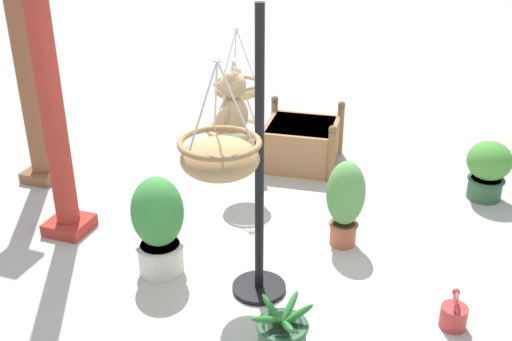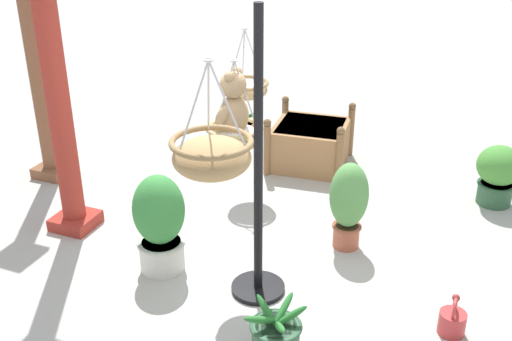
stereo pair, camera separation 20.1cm
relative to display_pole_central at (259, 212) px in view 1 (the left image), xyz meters
name	(u,v)px [view 1 (the left image)]	position (x,y,z in m)	size (l,w,h in m)	color
ground_plane	(269,279)	(0.17, -0.03, -0.73)	(40.00, 40.00, 0.00)	#ADAAA3
display_pole_central	(259,212)	(0.00, 0.00, 0.00)	(0.44, 0.44, 2.38)	black
hanging_basket_with_teddy	(235,136)	(0.15, 0.25, 0.55)	(0.44, 0.44, 0.70)	tan
teddy_bear	(231,108)	(0.15, 0.27, 0.77)	(0.36, 0.31, 0.52)	tan
hanging_basket_left_high	(220,156)	(-0.89, -0.06, 0.87)	(0.50, 0.50, 0.71)	#A37F51
hanging_basket_right_low	(237,89)	(1.75, 0.83, 0.37)	(0.49, 0.49, 0.72)	tan
greenhouse_pillar_left	(24,65)	(1.14, 2.95, 0.59)	(0.38, 0.38, 2.74)	brown
greenhouse_pillar_right	(48,84)	(0.29, 2.02, 0.73)	(0.41, 0.41, 3.03)	#9E2D23
wooden_planter_box	(301,142)	(2.50, 0.33, -0.46)	(0.96, 0.97, 0.67)	#9E7047
potted_plant_fern_front	(345,200)	(0.92, -0.50, -0.27)	(0.35, 0.35, 0.84)	#AD563D
potted_plant_flowering_red	(230,127)	(3.02, 1.43, -0.61)	(0.40, 0.39, 0.33)	#AD563D
potted_plant_bushy_green	(488,168)	(2.29, -1.73, -0.39)	(0.45, 0.45, 0.63)	#2D5638
potted_plant_small_succulent	(282,336)	(-0.68, -0.40, -0.55)	(0.45, 0.41, 0.45)	#2D5638
potted_plant_conical_shrub	(158,225)	(-0.01, 0.88, -0.27)	(0.44, 0.44, 0.89)	beige
watering_can	(454,315)	(0.05, -1.53, -0.63)	(0.35, 0.20, 0.30)	#B23333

